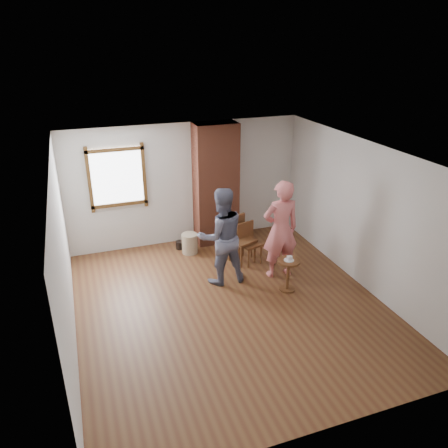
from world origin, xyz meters
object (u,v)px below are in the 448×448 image
(dining_chair_right, at_px, (248,240))
(person_pink, at_px, (281,230))
(dining_chair_left, at_px, (240,236))
(man, at_px, (221,236))
(side_table, at_px, (288,270))
(stoneware_crock, at_px, (190,243))

(dining_chair_right, distance_m, person_pink, 0.91)
(dining_chair_left, bearing_deg, man, -153.67)
(dining_chair_right, relative_size, side_table, 1.37)
(stoneware_crock, xyz_separation_m, side_table, (1.26, -1.99, 0.19))
(stoneware_crock, distance_m, person_pink, 2.11)
(dining_chair_left, bearing_deg, dining_chair_right, -53.69)
(dining_chair_left, height_order, person_pink, person_pink)
(dining_chair_right, xyz_separation_m, person_pink, (0.34, -0.70, 0.48))
(stoneware_crock, height_order, dining_chair_right, dining_chair_right)
(dining_chair_left, distance_m, man, 0.96)
(dining_chair_right, bearing_deg, person_pink, -78.63)
(dining_chair_left, relative_size, dining_chair_right, 1.15)
(dining_chair_right, bearing_deg, dining_chair_left, 131.74)
(man, height_order, person_pink, person_pink)
(stoneware_crock, height_order, man, man)
(dining_chair_left, relative_size, side_table, 1.57)
(dining_chair_left, distance_m, side_table, 1.40)
(dining_chair_left, distance_m, dining_chair_right, 0.19)
(side_table, xyz_separation_m, man, (-1.01, 0.70, 0.51))
(dining_chair_right, height_order, man, man)
(dining_chair_right, height_order, side_table, dining_chair_right)
(dining_chair_right, distance_m, side_table, 1.27)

